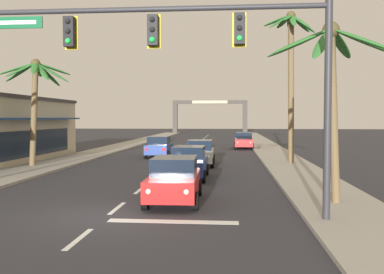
{
  "coord_description": "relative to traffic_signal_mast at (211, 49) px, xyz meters",
  "views": [
    {
      "loc": [
        3.91,
        -13.44,
        3.16
      ],
      "look_at": [
        2.03,
        8.0,
        2.2
      ],
      "focal_mm": 40.16,
      "sensor_mm": 36.0,
      "label": 1
    }
  ],
  "objects": [
    {
      "name": "ground_plane",
      "position": [
        -3.34,
        0.46,
        -5.22
      ],
      "size": [
        220.0,
        220.0,
        0.0
      ],
      "primitive_type": "plane",
      "color": "#2D2D33"
    },
    {
      "name": "sidewalk_right",
      "position": [
        4.46,
        20.46,
        -5.15
      ],
      "size": [
        3.2,
        110.0,
        0.14
      ],
      "primitive_type": "cube",
      "color": "#9E998E",
      "rests_on": "ground"
    },
    {
      "name": "sidewalk_left",
      "position": [
        -11.14,
        20.46,
        -5.15
      ],
      "size": [
        3.2,
        110.0,
        0.14
      ],
      "primitive_type": "cube",
      "color": "#9E998E",
      "rests_on": "ground"
    },
    {
      "name": "lane_markings",
      "position": [
        -2.91,
        19.84,
        -5.22
      ],
      "size": [
        4.28,
        86.31,
        0.01
      ],
      "color": "silver",
      "rests_on": "ground"
    },
    {
      "name": "traffic_signal_mast",
      "position": [
        0.0,
        0.0,
        0.0
      ],
      "size": [
        10.7,
        0.41,
        7.4
      ],
      "color": "#2D2D33",
      "rests_on": "ground"
    },
    {
      "name": "sedan_lead_at_stop_bar",
      "position": [
        -1.49,
        2.94,
        -4.37
      ],
      "size": [
        2.03,
        4.48,
        1.68
      ],
      "color": "red",
      "rests_on": "ground"
    },
    {
      "name": "sedan_third_in_queue",
      "position": [
        -1.54,
        9.15,
        -4.37
      ],
      "size": [
        1.95,
        4.45,
        1.68
      ],
      "color": "navy",
      "rests_on": "ground"
    },
    {
      "name": "sedan_fifth_in_queue",
      "position": [
        -1.39,
        15.37,
        -4.37
      ],
      "size": [
        2.01,
        4.48,
        1.68
      ],
      "color": "silver",
      "rests_on": "ground"
    },
    {
      "name": "sedan_oncoming_far",
      "position": [
        -5.08,
        21.13,
        -4.37
      ],
      "size": [
        2.01,
        4.48,
        1.68
      ],
      "color": "navy",
      "rests_on": "ground"
    },
    {
      "name": "sedan_parked_nearest_kerb",
      "position": [
        2.01,
        31.04,
        -4.37
      ],
      "size": [
        1.99,
        4.47,
        1.68
      ],
      "color": "red",
      "rests_on": "ground"
    },
    {
      "name": "palm_left_second",
      "position": [
        -11.62,
        13.16,
        -0.12
      ],
      "size": [
        4.39,
        4.58,
        6.88
      ],
      "color": "brown",
      "rests_on": "ground"
    },
    {
      "name": "palm_right_nearest",
      "position": [
        4.15,
        2.67,
        -0.18
      ],
      "size": [
        4.51,
        4.45,
        6.56
      ],
      "color": "brown",
      "rests_on": "ground"
    },
    {
      "name": "palm_right_second",
      "position": [
        4.65,
        16.43,
        1.85
      ],
      "size": [
        3.6,
        3.9,
        10.29
      ],
      "color": "brown",
      "rests_on": "ground"
    },
    {
      "name": "town_gateway_arch",
      "position": [
        -3.34,
        72.22,
        -0.91
      ],
      "size": [
        14.79,
        0.9,
        6.64
      ],
      "color": "#423D38",
      "rests_on": "ground"
    }
  ]
}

